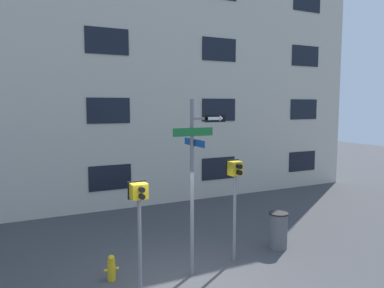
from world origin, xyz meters
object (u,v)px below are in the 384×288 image
at_px(pedestrian_signal_right, 235,183).
at_px(fire_hydrant, 111,268).
at_px(street_sign_pole, 195,173).
at_px(pedestrian_signal_left, 139,207).
at_px(trash_bin, 278,230).

distance_m(pedestrian_signal_right, fire_hydrant, 3.64).
distance_m(street_sign_pole, fire_hydrant, 2.94).
bearing_deg(street_sign_pole, pedestrian_signal_left, -165.70).
height_order(street_sign_pole, fire_hydrant, street_sign_pole).
height_order(pedestrian_signal_left, fire_hydrant, pedestrian_signal_left).
bearing_deg(pedestrian_signal_right, pedestrian_signal_left, -167.01).
bearing_deg(fire_hydrant, trash_bin, -1.55).
bearing_deg(trash_bin, street_sign_pole, -171.28).
height_order(pedestrian_signal_right, fire_hydrant, pedestrian_signal_right).
bearing_deg(pedestrian_signal_left, trash_bin, 10.66).
distance_m(pedestrian_signal_right, trash_bin, 2.22).
bearing_deg(street_sign_pole, fire_hydrant, 163.20).
relative_size(pedestrian_signal_left, fire_hydrant, 4.02).
bearing_deg(street_sign_pole, pedestrian_signal_right, 11.45).
xyz_separation_m(street_sign_pole, trash_bin, (2.86, 0.44, -1.96)).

